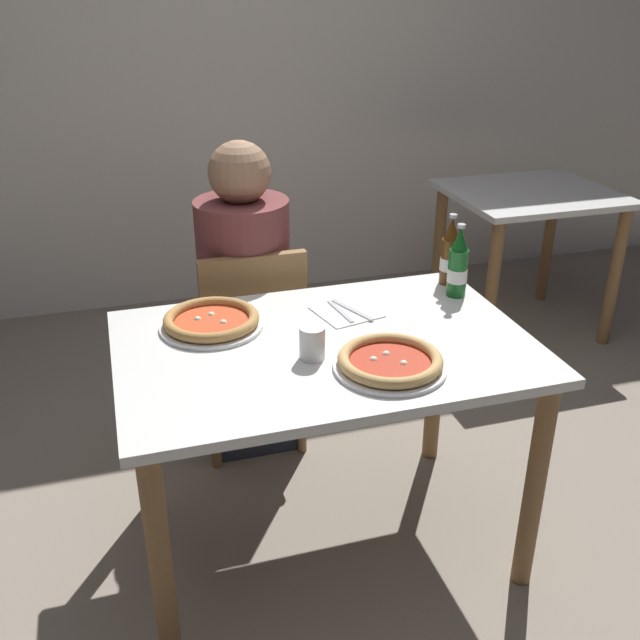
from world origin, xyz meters
TOP-DOWN VIEW (x-y plane):
  - ground_plane at (0.00, 0.00)m, footprint 8.00×8.00m
  - back_wall_tiled at (0.00, 2.20)m, footprint 7.00×0.10m
  - dining_table_main at (0.00, 0.00)m, footprint 1.20×0.80m
  - chair_behind_table at (-0.11, 0.61)m, footprint 0.40×0.40m
  - diner_seated at (-0.11, 0.66)m, footprint 0.34×0.34m
  - dining_table_background at (1.46, 1.26)m, footprint 0.80×0.70m
  - pizza_margherita_near at (0.12, -0.20)m, footprint 0.31×0.31m
  - pizza_marinara_far at (-0.30, 0.20)m, footprint 0.31×0.31m
  - beer_bottle_left at (0.54, 0.31)m, footprint 0.07×0.07m
  - beer_bottle_center at (0.52, 0.20)m, footprint 0.07×0.07m
  - napkin_with_cutlery at (0.13, 0.18)m, footprint 0.22×0.22m
  - paper_cup at (-0.06, -0.08)m, footprint 0.07×0.07m

SIDE VIEW (x-z plane):
  - ground_plane at x=0.00m, z-range 0.00..0.00m
  - chair_behind_table at x=-0.11m, z-range 0.06..0.91m
  - diner_seated at x=-0.11m, z-range -0.02..1.19m
  - dining_table_background at x=1.46m, z-range 0.22..0.97m
  - dining_table_main at x=0.00m, z-range 0.26..1.01m
  - napkin_with_cutlery at x=0.13m, z-range 0.75..0.76m
  - pizza_marinara_far at x=-0.30m, z-range 0.75..0.79m
  - pizza_margherita_near at x=0.12m, z-range 0.75..0.79m
  - paper_cup at x=-0.06m, z-range 0.75..0.84m
  - beer_bottle_left at x=0.54m, z-range 0.73..0.98m
  - beer_bottle_center at x=0.52m, z-range 0.73..0.98m
  - back_wall_tiled at x=0.00m, z-range 0.00..2.60m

